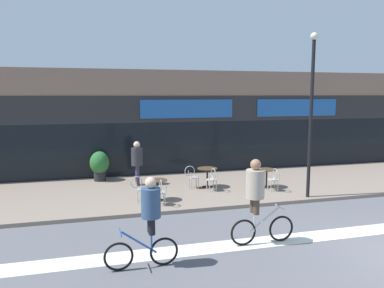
{
  "coord_description": "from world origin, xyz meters",
  "views": [
    {
      "loc": [
        -7.1,
        -6.74,
        3.78
      ],
      "look_at": [
        -3.48,
        6.76,
        1.92
      ],
      "focal_mm": 35.0,
      "sensor_mm": 36.0,
      "label": 1
    }
  ],
  "objects": [
    {
      "name": "cafe_chair_1_near",
      "position": [
        -2.76,
        6.46,
        0.64
      ],
      "size": [
        0.44,
        0.59,
        0.9
      ],
      "rotation": [
        0.0,
        0.0,
        1.68
      ],
      "color": "#B7B2AD",
      "rests_on": "sidewalk_slab"
    },
    {
      "name": "bistro_table_1",
      "position": [
        -2.77,
        7.09,
        0.68
      ],
      "size": [
        0.79,
        0.79,
        0.77
      ],
      "color": "black",
      "rests_on": "sidewalk_slab"
    },
    {
      "name": "planter_pot",
      "position": [
        -6.85,
        9.38,
        0.81
      ],
      "size": [
        0.81,
        0.81,
        1.26
      ],
      "color": "#232326",
      "rests_on": "sidewalk_slab"
    },
    {
      "name": "bike_lane_stripe",
      "position": [
        0.0,
        1.69,
        0.0
      ],
      "size": [
        36.0,
        0.7,
        0.01
      ],
      "primitive_type": "cube",
      "color": "silver",
      "rests_on": "ground"
    },
    {
      "name": "cafe_chair_2_near",
      "position": [
        -0.51,
        5.84,
        0.64
      ],
      "size": [
        0.42,
        0.59,
        0.9
      ],
      "rotation": [
        0.0,
        0.0,
        1.52
      ],
      "color": "#B7B2AD",
      "rests_on": "sidewalk_slab"
    },
    {
      "name": "lamp_post",
      "position": [
        0.31,
        4.81,
        3.4
      ],
      "size": [
        0.26,
        0.26,
        5.75
      ],
      "color": "black",
      "rests_on": "sidewalk_slab"
    },
    {
      "name": "cafe_chair_0_near",
      "position": [
        -5.0,
        5.12,
        0.64
      ],
      "size": [
        0.41,
        0.58,
        0.9
      ],
      "rotation": [
        0.0,
        0.0,
        1.54
      ],
      "color": "#B7B2AD",
      "rests_on": "sidewalk_slab"
    },
    {
      "name": "cyclist_0",
      "position": [
        -3.18,
        1.62,
        1.3
      ],
      "size": [
        1.74,
        0.48,
        2.2
      ],
      "rotation": [
        0.0,
        0.0,
        0.01
      ],
      "color": "black",
      "rests_on": "ground"
    },
    {
      "name": "cafe_chair_1_side",
      "position": [
        -3.39,
        7.08,
        0.64
      ],
      "size": [
        0.58,
        0.41,
        0.9
      ],
      "rotation": [
        0.0,
        0.0,
        0.02
      ],
      "color": "#B7B2AD",
      "rests_on": "sidewalk_slab"
    },
    {
      "name": "bistro_table_0",
      "position": [
        -4.99,
        5.75,
        0.65
      ],
      "size": [
        0.7,
        0.7,
        0.73
      ],
      "color": "black",
      "rests_on": "sidewalk_slab"
    },
    {
      "name": "cafe_chair_0_side",
      "position": [
        -5.62,
        5.75,
        0.64
      ],
      "size": [
        0.59,
        0.42,
        0.9
      ],
      "rotation": [
        0.0,
        0.0,
        -0.06
      ],
      "color": "#B7B2AD",
      "rests_on": "sidewalk_slab"
    },
    {
      "name": "cyclist_1",
      "position": [
        -5.98,
        1.05,
        1.19
      ],
      "size": [
        1.64,
        0.48,
        2.03
      ],
      "rotation": [
        0.0,
        0.0,
        3.16
      ],
      "color": "black",
      "rests_on": "ground"
    },
    {
      "name": "storefront_facade",
      "position": [
        0.0,
        11.96,
        2.43
      ],
      "size": [
        40.0,
        4.06,
        4.88
      ],
      "color": "#7F6656",
      "rests_on": "ground"
    },
    {
      "name": "sidewalk_slab",
      "position": [
        0.0,
        7.25,
        0.06
      ],
      "size": [
        40.0,
        5.5,
        0.12
      ],
      "primitive_type": "cube",
      "color": "gray",
      "rests_on": "ground"
    },
    {
      "name": "bistro_table_2",
      "position": [
        -0.5,
        6.47,
        0.65
      ],
      "size": [
        0.74,
        0.74,
        0.74
      ],
      "color": "black",
      "rests_on": "sidewalk_slab"
    },
    {
      "name": "pedestrian_near_end",
      "position": [
        -5.39,
        8.19,
        1.18
      ],
      "size": [
        0.48,
        0.48,
        1.79
      ],
      "rotation": [
        0.0,
        0.0,
        3.09
      ],
      "color": "#382D47",
      "rests_on": "sidewalk_slab"
    }
  ]
}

